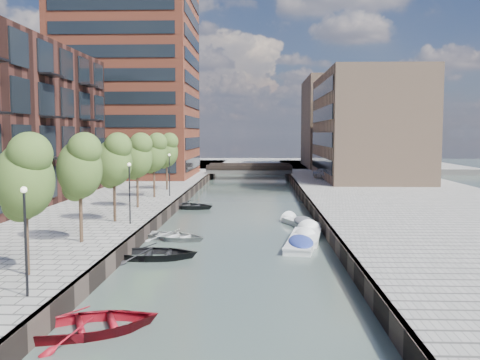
# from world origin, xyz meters

# --- Properties ---
(water) EXTENTS (300.00, 300.00, 0.00)m
(water) POSITION_xyz_m (0.00, 40.00, 0.00)
(water) COLOR #38473F
(water) RESTS_ON ground
(quay_right) EXTENTS (20.00, 140.00, 1.00)m
(quay_right) POSITION_xyz_m (16.00, 40.00, 0.50)
(quay_right) COLOR gray
(quay_right) RESTS_ON ground
(quay_wall_left) EXTENTS (0.25, 140.00, 1.00)m
(quay_wall_left) POSITION_xyz_m (-6.10, 40.00, 0.50)
(quay_wall_left) COLOR #332823
(quay_wall_left) RESTS_ON ground
(quay_wall_right) EXTENTS (0.25, 140.00, 1.00)m
(quay_wall_right) POSITION_xyz_m (6.10, 40.00, 0.50)
(quay_wall_right) COLOR #332823
(quay_wall_right) RESTS_ON ground
(far_closure) EXTENTS (80.00, 40.00, 1.00)m
(far_closure) POSITION_xyz_m (0.00, 100.00, 0.50)
(far_closure) COLOR gray
(far_closure) RESTS_ON ground
(tower) EXTENTS (18.00, 18.00, 30.00)m
(tower) POSITION_xyz_m (-17.00, 65.00, 16.00)
(tower) COLOR brown
(tower) RESTS_ON quay_left
(tan_block_near) EXTENTS (12.00, 25.00, 14.00)m
(tan_block_near) POSITION_xyz_m (16.00, 62.00, 8.00)
(tan_block_near) COLOR #9B795F
(tan_block_near) RESTS_ON quay_right
(tan_block_far) EXTENTS (12.00, 20.00, 16.00)m
(tan_block_far) POSITION_xyz_m (16.00, 88.00, 9.00)
(tan_block_far) COLOR #9B795F
(tan_block_far) RESTS_ON quay_right
(bridge) EXTENTS (13.00, 6.00, 1.30)m
(bridge) POSITION_xyz_m (0.00, 72.00, 1.39)
(bridge) COLOR gray
(bridge) RESTS_ON ground
(tree_1) EXTENTS (2.50, 2.50, 5.95)m
(tree_1) POSITION_xyz_m (-8.50, 11.00, 5.31)
(tree_1) COLOR #382619
(tree_1) RESTS_ON quay_left
(tree_2) EXTENTS (2.50, 2.50, 5.95)m
(tree_2) POSITION_xyz_m (-8.50, 18.00, 5.31)
(tree_2) COLOR #382619
(tree_2) RESTS_ON quay_left
(tree_3) EXTENTS (2.50, 2.50, 5.95)m
(tree_3) POSITION_xyz_m (-8.50, 25.00, 5.31)
(tree_3) COLOR #382619
(tree_3) RESTS_ON quay_left
(tree_4) EXTENTS (2.50, 2.50, 5.95)m
(tree_4) POSITION_xyz_m (-8.50, 32.00, 5.31)
(tree_4) COLOR #382619
(tree_4) RESTS_ON quay_left
(tree_5) EXTENTS (2.50, 2.50, 5.95)m
(tree_5) POSITION_xyz_m (-8.50, 39.00, 5.31)
(tree_5) COLOR #382619
(tree_5) RESTS_ON quay_left
(tree_6) EXTENTS (2.50, 2.50, 5.95)m
(tree_6) POSITION_xyz_m (-8.50, 46.00, 5.31)
(tree_6) COLOR #382619
(tree_6) RESTS_ON quay_left
(lamp_0) EXTENTS (0.24, 0.24, 4.12)m
(lamp_0) POSITION_xyz_m (-7.20, 8.00, 3.51)
(lamp_0) COLOR black
(lamp_0) RESTS_ON quay_left
(lamp_1) EXTENTS (0.24, 0.24, 4.12)m
(lamp_1) POSITION_xyz_m (-7.20, 24.00, 3.51)
(lamp_1) COLOR black
(lamp_1) RESTS_ON quay_left
(lamp_2) EXTENTS (0.24, 0.24, 4.12)m
(lamp_2) POSITION_xyz_m (-7.20, 40.00, 3.51)
(lamp_2) COLOR black
(lamp_2) RESTS_ON quay_left
(sloop_1) EXTENTS (5.08, 3.66, 1.04)m
(sloop_1) POSITION_xyz_m (-4.52, 18.35, 0.00)
(sloop_1) COLOR black
(sloop_1) RESTS_ON ground
(sloop_2) EXTENTS (6.01, 5.26, 1.04)m
(sloop_2) POSITION_xyz_m (-4.58, 7.06, 0.00)
(sloop_2) COLOR maroon
(sloop_2) RESTS_ON ground
(sloop_3) EXTENTS (5.31, 4.65, 0.92)m
(sloop_3) POSITION_xyz_m (-4.16, 23.74, 0.00)
(sloop_3) COLOR #AEAEAC
(sloop_3) RESTS_ON ground
(sloop_4) EXTENTS (5.71, 4.75, 1.02)m
(sloop_4) POSITION_xyz_m (-5.20, 38.48, 0.00)
(sloop_4) COLOR black
(sloop_4) RESTS_ON ground
(motorboat_2) EXTENTS (2.65, 5.51, 1.76)m
(motorboat_2) POSITION_xyz_m (4.64, 24.39, 0.10)
(motorboat_2) COLOR white
(motorboat_2) RESTS_ON ground
(motorboat_3) EXTENTS (2.51, 5.06, 1.61)m
(motorboat_3) POSITION_xyz_m (4.11, 21.67, 0.20)
(motorboat_3) COLOR silver
(motorboat_3) RESTS_ON ground
(motorboat_4) EXTENTS (3.24, 4.75, 1.50)m
(motorboat_4) POSITION_xyz_m (4.67, 29.70, 0.18)
(motorboat_4) COLOR silver
(motorboat_4) RESTS_ON ground
(car) EXTENTS (3.06, 4.59, 1.45)m
(car) POSITION_xyz_m (10.18, 60.04, 1.73)
(car) COLOR #AAABAF
(car) RESTS_ON quay_right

